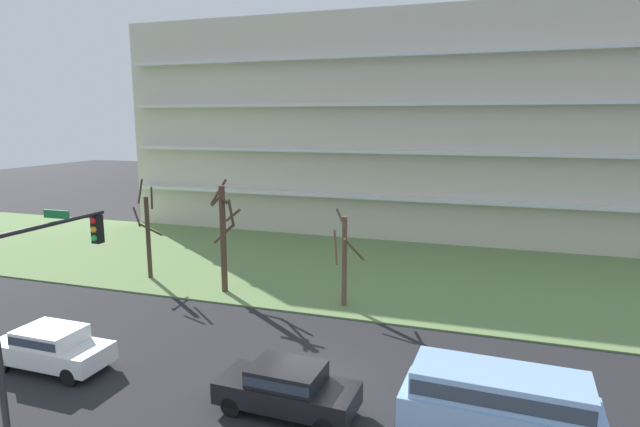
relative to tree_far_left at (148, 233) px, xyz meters
name	(u,v)px	position (x,y,z in m)	size (l,w,h in m)	color
ground	(315,383)	(12.91, -8.44, -2.72)	(160.00, 160.00, 0.00)	#232326
grass_lawn_strip	(390,272)	(12.91, 5.56, -2.68)	(80.00, 16.00, 0.08)	#66844C
apartment_building	(425,127)	(12.91, 19.78, 5.69)	(47.57, 13.39, 16.83)	beige
tree_far_left	(148,233)	(0.00, 0.00, 0.00)	(1.77, 1.43, 5.74)	#423023
tree_left	(224,233)	(5.27, -0.74, 0.47)	(1.68, 1.40, 5.99)	#4C3828
tree_center	(344,259)	(11.84, -0.91, -0.29)	(1.60, 1.25, 4.90)	brown
van_blue_near_left	(498,405)	(18.89, -10.44, -1.33)	(5.28, 2.23, 2.36)	#8CB2E0
sedan_white_center_left	(51,346)	(3.40, -10.44, -1.85)	(4.42, 1.84, 1.57)	white
sedan_black_center_right	(287,387)	(12.69, -10.44, -1.85)	(4.47, 1.98, 1.57)	black
traffic_signal_mast	(36,291)	(6.58, -13.69, 1.66)	(0.90, 4.22, 6.52)	black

